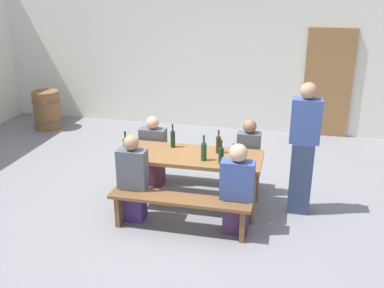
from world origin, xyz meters
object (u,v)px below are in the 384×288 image
tasting_table (192,160)px  standing_host (303,151)px  wine_bottle_0 (218,144)px  wine_glass_1 (134,142)px  wine_bottle_2 (126,147)px  wine_barrel (47,110)px  wine_bottle_3 (173,139)px  wine_bottle_1 (204,151)px  seated_guest_far_0 (153,153)px  wooden_door (328,84)px  seated_guest_near_1 (237,191)px  seated_guest_near_0 (133,180)px  bench_far (202,163)px  wine_glass_0 (234,146)px  seated_guest_far_1 (248,159)px  bench_near (180,205)px  wine_bottle_4 (221,155)px

tasting_table → standing_host: (1.43, 0.16, 0.20)m
wine_bottle_0 → wine_glass_1: bearing=-169.8°
wine_bottle_2 → wine_barrel: bearing=135.0°
wine_bottle_3 → wine_glass_1: 0.55m
wine_bottle_1 → seated_guest_far_0: bearing=142.7°
wine_bottle_1 → wooden_door: bearing=64.3°
wine_bottle_1 → seated_guest_near_1: size_ratio=0.29×
seated_guest_near_0 → bench_far: bearing=-28.2°
wine_bottle_1 → wine_glass_0: 0.43m
wine_bottle_0 → seated_guest_far_1: (0.37, 0.38, -0.33)m
wooden_door → seated_guest_far_0: bearing=-132.2°
seated_guest_near_1 → wine_barrel: seated_guest_near_1 is taller
bench_far → seated_guest_far_0: seated_guest_far_0 is taller
bench_near → wine_bottle_0: wine_bottle_0 is taller
wine_bottle_3 → seated_guest_near_0: (-0.33, -0.74, -0.33)m
wine_bottle_0 → seated_guest_far_0: size_ratio=0.30×
bench_near → wine_bottle_2: bearing=152.4°
wine_bottle_2 → seated_guest_far_1: 1.75m
bench_near → seated_guest_near_1: size_ratio=1.53×
seated_guest_near_0 → standing_host: size_ratio=0.65×
wine_bottle_2 → wine_barrel: 4.06m
wine_bottle_0 → wine_bottle_3: size_ratio=0.96×
tasting_table → seated_guest_near_1: seated_guest_near_1 is taller
wine_bottle_1 → wine_bottle_4: wine_bottle_1 is taller
seated_guest_near_1 → standing_host: (0.75, 0.69, 0.31)m
wooden_door → wine_bottle_2: size_ratio=6.17×
wine_bottle_2 → seated_guest_far_1: bearing=26.6°
bench_far → wine_bottle_1: (0.19, -0.84, 0.53)m
wine_bottle_1 → wine_bottle_0: bearing=65.0°
wine_bottle_4 → seated_guest_far_1: 0.85m
wine_bottle_2 → seated_guest_far_0: size_ratio=0.32×
wine_glass_1 → seated_guest_near_1: seated_guest_near_1 is taller
wooden_door → standing_host: wooden_door is taller
bench_near → wine_bottle_0: (0.33, 0.82, 0.52)m
wooden_door → bench_near: (-1.91, -4.10, -0.70)m
wine_barrel → tasting_table: bearing=-35.3°
wooden_door → wine_bottle_3: 3.91m
bench_far → seated_guest_near_1: 1.40m
bench_near → wine_bottle_0: size_ratio=5.55×
wine_bottle_0 → wine_bottle_3: 0.65m
wooden_door → wine_glass_0: 3.60m
bench_far → seated_guest_far_1: bearing=-12.1°
wine_glass_1 → seated_guest_far_1: seated_guest_far_1 is taller
wine_bottle_3 → wine_glass_1: bearing=-150.1°
wine_bottle_0 → seated_guest_far_1: bearing=46.0°
wooden_door → seated_guest_near_1: wooden_door is taller
seated_guest_far_1 → wine_bottle_2: bearing=-63.4°
bench_far → seated_guest_far_0: (-0.71, -0.15, 0.15)m
wine_bottle_2 → seated_guest_near_0: (0.19, -0.29, -0.33)m
seated_guest_far_1 → wine_barrel: size_ratio=1.42×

